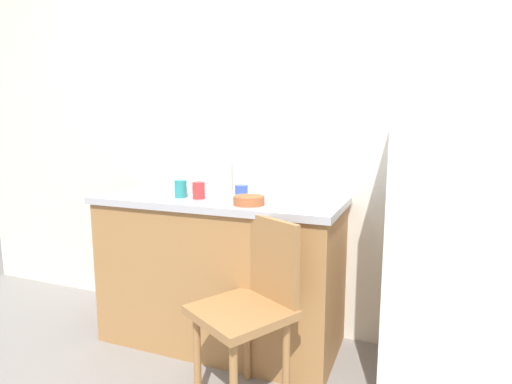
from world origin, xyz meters
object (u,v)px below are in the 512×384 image
cup_teal (181,189)px  cup_blue (241,191)px  dish_tray (171,189)px  cup_red (199,190)px  refrigerator (453,244)px  terracotta_bowl (249,200)px  chair (251,303)px

cup_teal → cup_blue: (0.34, 0.12, -0.01)m
dish_tray → cup_red: 0.30m
refrigerator → cup_blue: (-1.13, 0.03, 0.19)m
refrigerator → cup_red: refrigerator is taller
dish_tray → cup_teal: 0.20m
dish_tray → cup_teal: bearing=-39.3°
dish_tray → cup_blue: bearing=-0.9°
terracotta_bowl → cup_teal: (-0.46, 0.07, 0.03)m
dish_tray → terracotta_bowl: (0.62, -0.19, -0.00)m
chair → cup_blue: bearing=148.1°
cup_teal → cup_red: 0.12m
dish_tray → cup_red: size_ratio=2.90×
refrigerator → chair: 1.02m
terracotta_bowl → cup_blue: 0.23m
chair → cup_blue: size_ratio=11.61×
refrigerator → chair: bearing=-152.7°
refrigerator → chair: (-0.87, -0.45, -0.26)m
dish_tray → refrigerator: bearing=-1.3°
cup_blue → cup_red: size_ratio=0.79×
chair → cup_teal: bearing=178.4°
terracotta_bowl → chair: bearing=-65.6°
cup_teal → cup_blue: cup_teal is taller
refrigerator → cup_blue: 1.15m
terracotta_bowl → dish_tray: bearing=162.5°
cup_blue → cup_red: 0.25m
cup_blue → dish_tray: bearing=179.1°
chair → cup_red: (-0.48, 0.36, 0.46)m
chair → dish_tray: dish_tray is taller
chair → dish_tray: size_ratio=3.18×
terracotta_bowl → cup_blue: bearing=124.0°
dish_tray → cup_blue: (0.49, -0.01, 0.01)m
cup_teal → cup_blue: 0.36m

